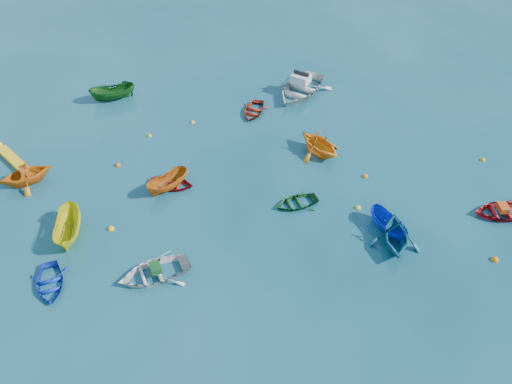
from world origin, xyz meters
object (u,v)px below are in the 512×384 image
at_px(motorboat_white, 300,93).
at_px(dinghy_blue_sw, 51,285).
at_px(kayak_yellow, 15,162).
at_px(dinghy_white_near, 155,275).

bearing_deg(motorboat_white, dinghy_blue_sw, -95.46).
distance_m(kayak_yellow, motorboat_white, 19.48).
bearing_deg(dinghy_white_near, motorboat_white, 130.81).
height_order(dinghy_blue_sw, kayak_yellow, dinghy_blue_sw).
relative_size(dinghy_blue_sw, kayak_yellow, 0.64).
relative_size(kayak_yellow, motorboat_white, 0.81).
distance_m(dinghy_white_near, kayak_yellow, 13.01).
xyz_separation_m(dinghy_white_near, motorboat_white, (0.26, 18.44, 0.00)).
bearing_deg(kayak_yellow, motorboat_white, -21.44).
distance_m(dinghy_white_near, motorboat_white, 18.44).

